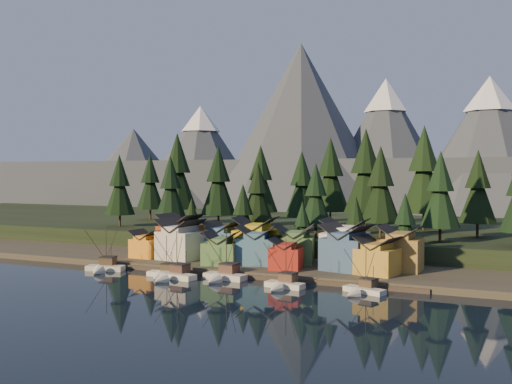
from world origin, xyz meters
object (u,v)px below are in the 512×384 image
at_px(boat_2, 172,269).
at_px(boat_4, 283,278).
at_px(boat_6, 362,284).
at_px(house_back_0, 180,233).
at_px(boat_1, 164,268).
at_px(house_front_1, 180,238).
at_px(house_front_0, 147,243).
at_px(boat_0, 103,261).
at_px(house_back_1, 223,239).
at_px(boat_3, 222,269).

bearing_deg(boat_2, boat_4, 9.69).
height_order(boat_6, house_back_0, house_back_0).
bearing_deg(house_back_0, boat_2, -58.63).
xyz_separation_m(boat_1, house_front_1, (-5.30, 15.79, 4.87)).
height_order(boat_1, boat_6, boat_1).
xyz_separation_m(boat_6, house_front_0, (-59.84, 14.06, 3.29)).
xyz_separation_m(boat_6, house_back_0, (-55.19, 22.96, 5.24)).
bearing_deg(boat_6, boat_0, -160.77).
bearing_deg(boat_2, boat_6, 11.27).
bearing_deg(house_front_1, house_back_0, 128.89).
relative_size(boat_1, house_front_0, 1.41).
bearing_deg(house_back_1, boat_2, -89.70).
xyz_separation_m(boat_0, boat_4, (46.43, -1.48, -0.14)).
xyz_separation_m(boat_4, house_front_0, (-43.97, 15.74, 2.98)).
distance_m(boat_4, house_front_1, 38.68).
bearing_deg(boat_2, house_front_0, 145.33).
bearing_deg(boat_1, boat_2, -37.19).
relative_size(boat_1, boat_4, 0.93).
height_order(boat_1, boat_4, boat_4).
distance_m(boat_4, boat_6, 15.97).
bearing_deg(boat_2, boat_1, 157.44).
bearing_deg(boat_1, house_back_0, 106.43).
relative_size(boat_3, house_front_0, 1.72).
bearing_deg(boat_3, boat_1, -167.46).
distance_m(boat_4, house_back_0, 46.66).
height_order(boat_1, house_back_0, house_back_0).
height_order(house_back_0, house_back_1, house_back_0).
bearing_deg(boat_3, house_back_0, 142.91).
bearing_deg(boat_0, boat_4, -16.75).
height_order(boat_0, house_back_1, house_back_1).
height_order(boat_4, house_back_1, house_back_1).
distance_m(boat_0, house_back_0, 24.71).
bearing_deg(house_front_0, house_front_1, 9.15).
bearing_deg(boat_4, boat_1, -174.57).
height_order(boat_2, boat_4, boat_2).
bearing_deg(boat_6, house_back_0, 176.44).
bearing_deg(boat_3, house_front_0, 160.96).
distance_m(boat_0, boat_2, 20.75).
distance_m(boat_4, house_back_1, 35.22).
distance_m(boat_0, house_front_1, 20.01).
bearing_deg(house_back_1, boat_4, -42.15).
height_order(boat_2, house_front_1, house_front_1).
relative_size(boat_3, house_back_0, 1.17).
xyz_separation_m(boat_0, boat_3, (31.14, 1.49, 0.14)).
bearing_deg(house_back_0, house_front_1, -54.60).
bearing_deg(boat_2, boat_3, 27.75).
bearing_deg(boat_6, house_front_0, -174.19).
xyz_separation_m(boat_3, house_front_1, (-19.20, 13.94, 4.33)).
relative_size(house_front_1, house_back_1, 1.16).
bearing_deg(house_front_1, boat_2, -57.01).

